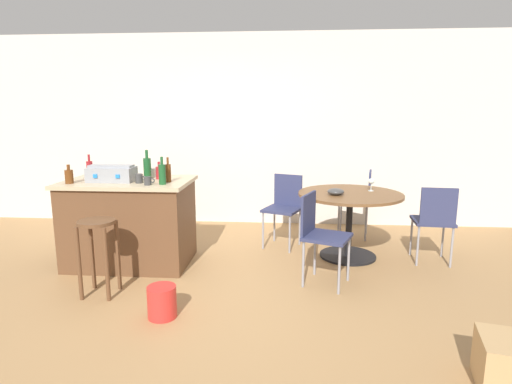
# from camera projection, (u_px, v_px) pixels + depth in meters

# --- Properties ---
(ground_plane) EXTENTS (8.80, 8.80, 0.00)m
(ground_plane) POSITION_uv_depth(u_px,v_px,m) (205.00, 285.00, 3.95)
(ground_plane) COLOR #A37A4C
(back_wall) EXTENTS (8.00, 0.10, 2.70)m
(back_wall) POSITION_uv_depth(u_px,v_px,m) (235.00, 131.00, 5.99)
(back_wall) COLOR beige
(back_wall) RESTS_ON ground_plane
(kitchen_island) EXTENTS (1.31, 0.85, 0.91)m
(kitchen_island) POSITION_uv_depth(u_px,v_px,m) (130.00, 222.00, 4.44)
(kitchen_island) COLOR brown
(kitchen_island) RESTS_ON ground_plane
(wooden_stool) EXTENTS (0.33, 0.33, 0.69)m
(wooden_stool) POSITION_uv_depth(u_px,v_px,m) (98.00, 241.00, 3.65)
(wooden_stool) COLOR brown
(wooden_stool) RESTS_ON ground_plane
(dining_table) EXTENTS (1.14, 1.14, 0.74)m
(dining_table) POSITION_uv_depth(u_px,v_px,m) (350.00, 208.00, 4.61)
(dining_table) COLOR black
(dining_table) RESTS_ON ground_plane
(folding_chair_near) EXTENTS (0.52, 0.52, 0.86)m
(folding_chair_near) POSITION_uv_depth(u_px,v_px,m) (284.00, 205.00, 5.03)
(folding_chair_near) COLOR navy
(folding_chair_near) RESTS_ON ground_plane
(folding_chair_far) EXTENTS (0.52, 0.52, 0.87)m
(folding_chair_far) POSITION_uv_depth(u_px,v_px,m) (320.00, 231.00, 3.90)
(folding_chair_far) COLOR navy
(folding_chair_far) RESTS_ON ground_plane
(folding_chair_left) EXTENTS (0.43, 0.43, 0.85)m
(folding_chair_left) POSITION_uv_depth(u_px,v_px,m) (434.00, 218.00, 4.41)
(folding_chair_left) COLOR navy
(folding_chair_left) RESTS_ON ground_plane
(folding_chair_right) EXTENTS (0.47, 0.47, 0.88)m
(folding_chair_right) POSITION_uv_depth(u_px,v_px,m) (359.00, 198.00, 5.37)
(folding_chair_right) COLOR navy
(folding_chair_right) RESTS_ON ground_plane
(toolbox) EXTENTS (0.46, 0.26, 0.17)m
(toolbox) POSITION_uv_depth(u_px,v_px,m) (112.00, 174.00, 4.26)
(toolbox) COLOR gray
(toolbox) RESTS_ON kitchen_island
(bottle_0) EXTENTS (0.07, 0.07, 0.27)m
(bottle_0) POSITION_uv_depth(u_px,v_px,m) (162.00, 174.00, 4.08)
(bottle_0) COLOR #194C23
(bottle_0) RESTS_ON kitchen_island
(bottle_1) EXTENTS (0.07, 0.07, 0.19)m
(bottle_1) POSITION_uv_depth(u_px,v_px,m) (159.00, 172.00, 4.42)
(bottle_1) COLOR maroon
(bottle_1) RESTS_ON kitchen_island
(bottle_2) EXTENTS (0.08, 0.08, 0.19)m
(bottle_2) POSITION_uv_depth(u_px,v_px,m) (69.00, 176.00, 4.14)
(bottle_2) COLOR #603314
(bottle_2) RESTS_ON kitchen_island
(bottle_3) EXTENTS (0.06, 0.06, 0.26)m
(bottle_3) POSITION_uv_depth(u_px,v_px,m) (168.00, 173.00, 4.21)
(bottle_3) COLOR #603314
(bottle_3) RESTS_ON kitchen_island
(bottle_4) EXTENTS (0.08, 0.08, 0.31)m
(bottle_4) POSITION_uv_depth(u_px,v_px,m) (147.00, 168.00, 4.42)
(bottle_4) COLOR #194C23
(bottle_4) RESTS_ON kitchen_island
(bottle_5) EXTENTS (0.06, 0.06, 0.26)m
(bottle_5) POSITION_uv_depth(u_px,v_px,m) (90.00, 169.00, 4.46)
(bottle_5) COLOR maroon
(bottle_5) RESTS_ON kitchen_island
(cup_0) EXTENTS (0.11, 0.08, 0.10)m
(cup_0) POSITION_uv_depth(u_px,v_px,m) (154.00, 172.00, 4.57)
(cup_0) COLOR white
(cup_0) RESTS_ON kitchen_island
(cup_1) EXTENTS (0.11, 0.07, 0.08)m
(cup_1) POSITION_uv_depth(u_px,v_px,m) (148.00, 181.00, 4.06)
(cup_1) COLOR #383838
(cup_1) RESTS_ON kitchen_island
(cup_2) EXTENTS (0.11, 0.08, 0.09)m
(cup_2) POSITION_uv_depth(u_px,v_px,m) (139.00, 178.00, 4.17)
(cup_2) COLOR #383838
(cup_2) RESTS_ON kitchen_island
(wine_glass) EXTENTS (0.07, 0.07, 0.14)m
(wine_glass) POSITION_uv_depth(u_px,v_px,m) (371.00, 182.00, 4.68)
(wine_glass) COLOR silver
(wine_glass) RESTS_ON dining_table
(serving_bowl) EXTENTS (0.18, 0.18, 0.07)m
(serving_bowl) POSITION_uv_depth(u_px,v_px,m) (336.00, 192.00, 4.47)
(serving_bowl) COLOR #383838
(serving_bowl) RESTS_ON dining_table
(plastic_bucket) EXTENTS (0.23, 0.23, 0.26)m
(plastic_bucket) POSITION_uv_depth(u_px,v_px,m) (162.00, 302.00, 3.30)
(plastic_bucket) COLOR red
(plastic_bucket) RESTS_ON ground_plane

